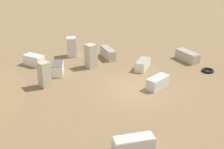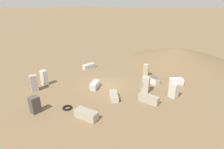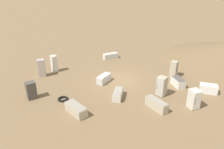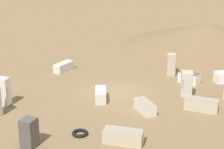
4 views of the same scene
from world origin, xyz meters
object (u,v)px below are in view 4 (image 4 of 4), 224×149
object	(u,v)px
discarded_fridge_2	(123,137)
discarded_fridge_1	(187,84)
discarded_fridge_5	(4,92)
discarded_fridge_0	(201,105)
discarded_fridge_11	(101,95)
discarded_fridge_8	(145,107)
discarded_fridge_3	(189,78)
scrap_tire	(80,133)
discarded_fridge_10	(171,64)
discarded_fridge_7	(64,67)
discarded_fridge_12	(29,133)

from	to	relation	value
discarded_fridge_2	discarded_fridge_1	bearing A→B (deg)	-20.21
discarded_fridge_5	discarded_fridge_2	bearing A→B (deg)	74.65
discarded_fridge_0	discarded_fridge_11	world-z (taller)	discarded_fridge_0
discarded_fridge_0	discarded_fridge_2	xyz separation A→B (m)	(4.98, -3.25, -0.03)
discarded_fridge_2	discarded_fridge_8	size ratio (longest dim) A/B	1.16
discarded_fridge_2	discarded_fridge_5	world-z (taller)	discarded_fridge_5
discarded_fridge_3	scrap_tire	world-z (taller)	discarded_fridge_3
discarded_fridge_10	discarded_fridge_11	world-z (taller)	discarded_fridge_10
discarded_fridge_0	discarded_fridge_10	bearing A→B (deg)	-150.03
discarded_fridge_0	discarded_fridge_5	bearing A→B (deg)	-71.56
discarded_fridge_7	scrap_tire	size ratio (longest dim) A/B	2.29
discarded_fridge_7	scrap_tire	bearing A→B (deg)	-47.72
discarded_fridge_8	discarded_fridge_10	bearing A→B (deg)	46.95
discarded_fridge_0	scrap_tire	size ratio (longest dim) A/B	2.34
discarded_fridge_11	discarded_fridge_12	size ratio (longest dim) A/B	1.16
discarded_fridge_2	discarded_fridge_3	distance (m)	9.58
discarded_fridge_8	scrap_tire	bearing A→B (deg)	-164.68
discarded_fridge_10	discarded_fridge_12	size ratio (longest dim) A/B	1.11
discarded_fridge_3	discarded_fridge_11	size ratio (longest dim) A/B	0.94
discarded_fridge_1	discarded_fridge_8	size ratio (longest dim) A/B	0.98
discarded_fridge_8	discarded_fridge_10	size ratio (longest dim) A/B	1.06
discarded_fridge_10	scrap_tire	world-z (taller)	discarded_fridge_10
discarded_fridge_11	discarded_fridge_12	bearing A→B (deg)	58.51
discarded_fridge_3	scrap_tire	distance (m)	10.21
discarded_fridge_5	discarded_fridge_10	size ratio (longest dim) A/B	1.08
discarded_fridge_2	discarded_fridge_11	bearing A→B (deg)	28.17
discarded_fridge_8	discarded_fridge_2	bearing A→B (deg)	-133.15
discarded_fridge_7	discarded_fridge_11	bearing A→B (deg)	-31.42
discarded_fridge_0	discarded_fridge_10	size ratio (longest dim) A/B	1.21
discarded_fridge_5	scrap_tire	world-z (taller)	discarded_fridge_5
discarded_fridge_10	discarded_fridge_11	size ratio (longest dim) A/B	0.95
discarded_fridge_12	scrap_tire	world-z (taller)	discarded_fridge_12
discarded_fridge_0	discarded_fridge_5	xyz separation A→B (m)	(2.81, -11.27, 0.48)
discarded_fridge_0	discarded_fridge_8	xyz separation A→B (m)	(1.17, -3.06, -0.07)
discarded_fridge_11	discarded_fridge_12	world-z (taller)	discarded_fridge_12
discarded_fridge_2	scrap_tire	size ratio (longest dim) A/B	2.37
discarded_fridge_8	discarded_fridge_12	xyz separation A→B (m)	(5.49, -4.34, 0.41)
discarded_fridge_5	discarded_fridge_11	size ratio (longest dim) A/B	1.03
discarded_fridge_10	discarded_fridge_3	bearing A→B (deg)	32.73
discarded_fridge_7	discarded_fridge_1	bearing A→B (deg)	-0.38
discarded_fridge_5	discarded_fridge_12	distance (m)	5.46
discarded_fridge_3	discarded_fridge_8	distance (m)	5.85
discarded_fridge_0	discarded_fridge_2	distance (m)	5.95
discarded_fridge_3	discarded_fridge_5	distance (m)	12.36
discarded_fridge_7	discarded_fridge_11	size ratio (longest dim) A/B	1.13
discarded_fridge_7	discarded_fridge_12	xyz separation A→B (m)	(10.79, 3.23, 0.40)
scrap_tire	discarded_fridge_5	bearing A→B (deg)	-109.70
discarded_fridge_0	discarded_fridge_11	bearing A→B (deg)	-82.33
discarded_fridge_5	discarded_fridge_12	world-z (taller)	discarded_fridge_5
discarded_fridge_0	discarded_fridge_5	size ratio (longest dim) A/B	1.12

